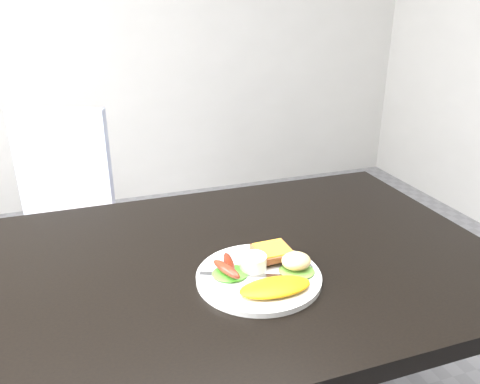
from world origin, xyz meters
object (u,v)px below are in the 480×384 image
object	(u,v)px
dining_table	(236,264)
person	(265,150)
plate	(259,277)
dining_chair	(71,236)

from	to	relation	value
dining_table	person	distance (m)	0.77
dining_table	person	size ratio (longest dim) A/B	0.78
person	plate	bearing A→B (deg)	80.50
dining_chair	plate	xyz separation A→B (m)	(0.40, -0.95, 0.31)
dining_table	dining_chair	world-z (taller)	dining_table
dining_table	plate	world-z (taller)	plate
dining_table	plate	distance (m)	0.11
dining_table	plate	size ratio (longest dim) A/B	4.57
dining_chair	person	distance (m)	0.82
dining_table	dining_chair	xyz separation A→B (m)	(-0.39, 0.84, -0.28)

